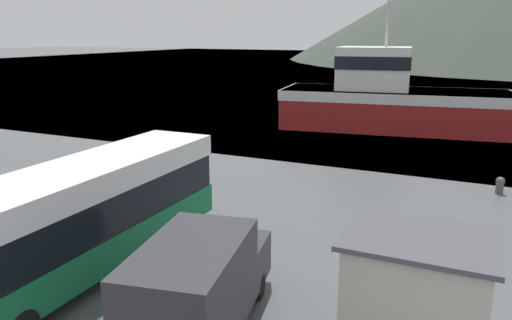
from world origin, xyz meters
name	(u,v)px	position (x,y,z in m)	size (l,w,h in m)	color
water_surface	(458,60)	(0.00, 144.14, 0.00)	(240.00, 240.00, 0.00)	slate
tour_bus	(90,212)	(-1.81, 9.26, 1.90)	(2.63, 10.47, 3.39)	#146B3D
delivery_van	(200,284)	(2.92, 7.77, 1.34)	(3.16, 5.87, 2.55)	#2D2D33
fishing_boat	(390,99)	(1.88, 36.90, 2.29)	(17.23, 8.31, 11.92)	maroon
storage_bin	(86,176)	(-7.69, 15.19, 0.73)	(1.36, 1.32, 1.43)	olive
dock_kiosk	(417,290)	(7.61, 9.59, 1.37)	(3.31, 2.80, 2.71)	beige
mooring_bollard	(500,185)	(9.51, 22.93, 0.41)	(0.39, 0.39, 0.77)	#4C4C51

